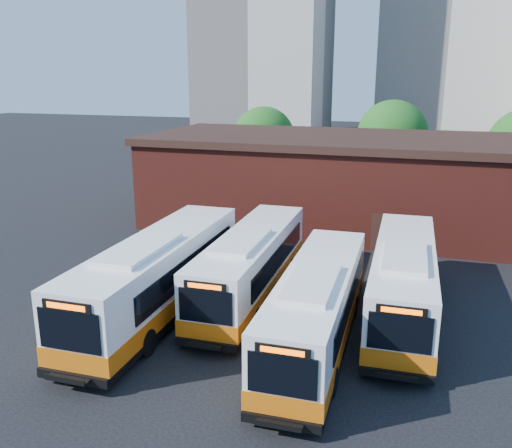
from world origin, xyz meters
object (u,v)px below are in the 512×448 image
(bus_mideast, at_px, (403,284))
(bus_east, at_px, (317,310))
(bus_midwest, at_px, (251,267))
(transit_worker, at_px, (324,359))
(bus_west, at_px, (158,279))

(bus_mideast, height_order, bus_east, bus_mideast)
(bus_midwest, relative_size, transit_worker, 6.95)
(bus_west, relative_size, bus_east, 1.11)
(bus_west, relative_size, bus_mideast, 1.09)
(bus_midwest, bearing_deg, bus_west, -139.01)
(bus_midwest, bearing_deg, transit_worker, -54.51)
(bus_west, xyz_separation_m, transit_worker, (8.26, -3.40, -0.79))
(transit_worker, bearing_deg, bus_west, 92.15)
(bus_east, bearing_deg, bus_west, 172.25)
(bus_midwest, xyz_separation_m, bus_mideast, (7.16, -0.01, 0.00))
(bus_west, bearing_deg, bus_east, -7.16)
(bus_mideast, xyz_separation_m, bus_east, (-3.12, -3.90, -0.03))
(bus_midwest, xyz_separation_m, transit_worker, (4.87, -6.49, -0.64))
(bus_west, distance_m, bus_mideast, 11.00)
(bus_west, height_order, bus_midwest, bus_west)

